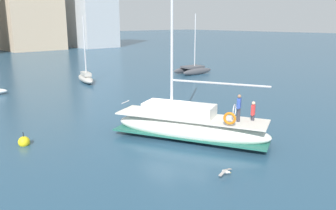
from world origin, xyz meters
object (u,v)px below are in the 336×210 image
moored_sloop_far (192,69)px  moored_cutter_right (86,78)px  mooring_buoy (24,142)px  seagull (226,172)px  main_sailboat (189,125)px

moored_sloop_far → moored_cutter_right: moored_sloop_far is taller
moored_sloop_far → moored_cutter_right: bearing=165.9°
mooring_buoy → seagull: bearing=-62.6°
moored_cutter_right → mooring_buoy: moored_cutter_right is taller
moored_cutter_right → mooring_buoy: (-12.86, -16.40, -0.36)m
moored_cutter_right → seagull: moored_cutter_right is taller
moored_sloop_far → mooring_buoy: size_ratio=8.61×
seagull → moored_cutter_right: bearing=74.6°
main_sailboat → moored_sloop_far: (19.31, 18.49, -0.29)m
moored_sloop_far → moored_cutter_right: 14.76m
moored_cutter_right → mooring_buoy: 20.84m
seagull → moored_sloop_far: bearing=47.0°
main_sailboat → moored_sloop_far: main_sailboat is taller
moored_cutter_right → seagull: 27.90m
main_sailboat → mooring_buoy: main_sailboat is taller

